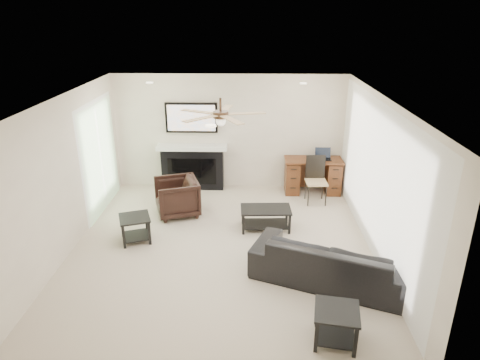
{
  "coord_description": "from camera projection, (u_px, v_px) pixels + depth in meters",
  "views": [
    {
      "loc": [
        0.46,
        -6.26,
        3.71
      ],
      "look_at": [
        0.29,
        0.38,
        1.08
      ],
      "focal_mm": 32.0,
      "sensor_mm": 36.0,
      "label": 1
    }
  ],
  "objects": [
    {
      "name": "desk_chair",
      "position": [
        316.0,
        181.0,
        8.71
      ],
      "size": [
        0.44,
        0.46,
        0.97
      ],
      "primitive_type": "cube",
      "rotation": [
        0.0,
        0.0,
        0.05
      ],
      "color": "black",
      "rests_on": "ground"
    },
    {
      "name": "room_shell",
      "position": [
        233.0,
        151.0,
        6.64
      ],
      "size": [
        5.5,
        5.54,
        2.52
      ],
      "color": "beige",
      "rests_on": "ground"
    },
    {
      "name": "sofa",
      "position": [
        331.0,
        261.0,
        6.2
      ],
      "size": [
        2.44,
        1.66,
        0.66
      ],
      "primitive_type": "imported",
      "rotation": [
        0.0,
        0.0,
        2.76
      ],
      "color": "black",
      "rests_on": "ground"
    },
    {
      "name": "laptop",
      "position": [
        324.0,
        154.0,
        9.06
      ],
      "size": [
        0.33,
        0.24,
        0.23
      ],
      "primitive_type": "cube",
      "color": "black",
      "rests_on": "desk"
    },
    {
      "name": "coffee_table",
      "position": [
        266.0,
        219.0,
        7.76
      ],
      "size": [
        0.92,
        0.54,
        0.4
      ],
      "primitive_type": "cube",
      "rotation": [
        0.0,
        0.0,
        0.04
      ],
      "color": "black",
      "rests_on": "ground"
    },
    {
      "name": "desk",
      "position": [
        313.0,
        176.0,
        9.26
      ],
      "size": [
        1.22,
        0.56,
        0.76
      ],
      "primitive_type": "cube",
      "color": "#402010",
      "rests_on": "ground"
    },
    {
      "name": "end_table_left",
      "position": [
        136.0,
        229.0,
        7.34
      ],
      "size": [
        0.64,
        0.64,
        0.45
      ],
      "primitive_type": "cube",
      "rotation": [
        0.0,
        0.0,
        0.34
      ],
      "color": "black",
      "rests_on": "ground"
    },
    {
      "name": "fireplace_unit",
      "position": [
        192.0,
        147.0,
        9.26
      ],
      "size": [
        1.52,
        0.34,
        1.91
      ],
      "primitive_type": "cube",
      "color": "black",
      "rests_on": "ground"
    },
    {
      "name": "end_table_near",
      "position": [
        336.0,
        326.0,
        5.08
      ],
      "size": [
        0.6,
        0.6,
        0.45
      ],
      "primitive_type": "cube",
      "rotation": [
        0.0,
        0.0,
        -0.17
      ],
      "color": "black",
      "rests_on": "ground"
    },
    {
      "name": "armchair",
      "position": [
        177.0,
        197.0,
        8.25
      ],
      "size": [
        1.0,
        0.99,
        0.72
      ],
      "primitive_type": "imported",
      "rotation": [
        0.0,
        0.0,
        -1.25
      ],
      "color": "black",
      "rests_on": "ground"
    }
  ]
}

